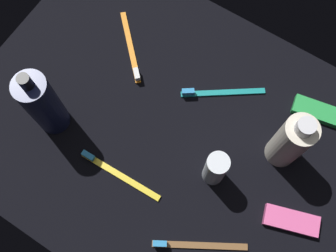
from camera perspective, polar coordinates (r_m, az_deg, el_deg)
ground_plane at (r=84.06cm, az=0.00°, el=-0.78°), size 84.00×64.00×1.20cm
lotion_bottle at (r=79.49cm, az=-17.25°, el=2.97°), size 6.28×6.28×20.20cm
bodywash_bottle at (r=77.85cm, az=16.94°, el=-2.11°), size 6.10×6.10×17.48cm
deodorant_stick at (r=76.42cm, az=6.70°, el=-6.03°), size 4.21×4.21×10.64cm
toothbrush_yellow at (r=81.24cm, az=-7.39°, el=-6.54°), size 18.03×1.79×2.10cm
toothbrush_brown at (r=79.00cm, az=3.67°, el=-16.43°), size 16.13×10.16×2.10cm
toothbrush_orange at (r=90.71cm, az=-5.21°, el=10.60°), size 13.61×13.54×2.10cm
toothbrush_teal at (r=86.54cm, az=7.05°, el=4.77°), size 15.41×11.34×2.10cm
snack_bar_green at (r=89.70cm, az=20.39°, el=1.93°), size 10.98×5.94×1.50cm
snack_bar_pink at (r=82.44cm, az=17.00°, el=-12.66°), size 11.13×7.01×1.50cm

